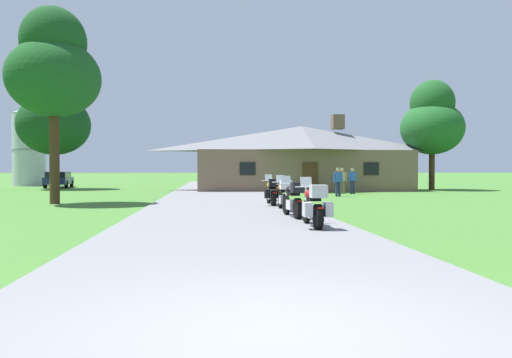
{
  "coord_description": "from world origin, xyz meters",
  "views": [
    {
      "loc": [
        -0.59,
        -4.34,
        1.55
      ],
      "look_at": [
        2.0,
        22.86,
        1.04
      ],
      "focal_mm": 33.54,
      "sensor_mm": 36.0,
      "label": 1
    }
  ],
  "objects_px": {
    "motorcycle_black_second_in_row": "(293,200)",
    "tree_right_of_lodge": "(432,121)",
    "bystander_blue_shirt_by_tree": "(338,180)",
    "motorcycle_red_nearest_to_camera": "(314,206)",
    "bystander_blue_shirt_beside_signpost": "(353,179)",
    "metal_silo_distant": "(29,146)",
    "motorcycle_yellow_farthest_in_row": "(272,192)",
    "parked_navy_suv_far_left": "(59,179)",
    "tree_left_near": "(54,68)",
    "bystander_tan_shirt_near_lodge": "(342,179)",
    "tree_left_far": "(54,116)",
    "motorcycle_orange_third_in_row": "(284,195)"
  },
  "relations": [
    {
      "from": "motorcycle_black_second_in_row",
      "to": "tree_right_of_lodge",
      "type": "distance_m",
      "value": 25.96
    },
    {
      "from": "motorcycle_black_second_in_row",
      "to": "tree_left_near",
      "type": "height_order",
      "value": "tree_left_near"
    },
    {
      "from": "tree_left_far",
      "to": "bystander_blue_shirt_by_tree",
      "type": "bearing_deg",
      "value": -32.32
    },
    {
      "from": "motorcycle_black_second_in_row",
      "to": "parked_navy_suv_far_left",
      "type": "xyz_separation_m",
      "value": [
        -15.88,
        28.47,
        0.16
      ]
    },
    {
      "from": "tree_left_near",
      "to": "parked_navy_suv_far_left",
      "type": "height_order",
      "value": "tree_left_near"
    },
    {
      "from": "motorcycle_yellow_farthest_in_row",
      "to": "tree_left_far",
      "type": "height_order",
      "value": "tree_left_far"
    },
    {
      "from": "motorcycle_yellow_farthest_in_row",
      "to": "bystander_blue_shirt_beside_signpost",
      "type": "relative_size",
      "value": 1.24
    },
    {
      "from": "motorcycle_black_second_in_row",
      "to": "motorcycle_yellow_farthest_in_row",
      "type": "distance_m",
      "value": 5.28
    },
    {
      "from": "tree_left_far",
      "to": "parked_navy_suv_far_left",
      "type": "xyz_separation_m",
      "value": [
        -0.7,
        3.41,
        -5.1
      ]
    },
    {
      "from": "bystander_tan_shirt_near_lodge",
      "to": "tree_left_near",
      "type": "height_order",
      "value": "tree_left_near"
    },
    {
      "from": "motorcycle_orange_third_in_row",
      "to": "tree_left_far",
      "type": "bearing_deg",
      "value": 124.93
    },
    {
      "from": "motorcycle_red_nearest_to_camera",
      "to": "tree_right_of_lodge",
      "type": "height_order",
      "value": "tree_right_of_lodge"
    },
    {
      "from": "motorcycle_red_nearest_to_camera",
      "to": "bystander_blue_shirt_by_tree",
      "type": "xyz_separation_m",
      "value": [
        4.74,
        15.08,
        0.34
      ]
    },
    {
      "from": "bystander_tan_shirt_near_lodge",
      "to": "bystander_blue_shirt_by_tree",
      "type": "relative_size",
      "value": 1.0
    },
    {
      "from": "bystander_blue_shirt_beside_signpost",
      "to": "tree_right_of_lodge",
      "type": "height_order",
      "value": "tree_right_of_lodge"
    },
    {
      "from": "motorcycle_black_second_in_row",
      "to": "metal_silo_distant",
      "type": "relative_size",
      "value": 0.27
    },
    {
      "from": "motorcycle_red_nearest_to_camera",
      "to": "motorcycle_yellow_farthest_in_row",
      "type": "relative_size",
      "value": 1.0
    },
    {
      "from": "tree_left_near",
      "to": "metal_silo_distant",
      "type": "height_order",
      "value": "tree_left_near"
    },
    {
      "from": "bystander_blue_shirt_beside_signpost",
      "to": "parked_navy_suv_far_left",
      "type": "bearing_deg",
      "value": 140.26
    },
    {
      "from": "motorcycle_red_nearest_to_camera",
      "to": "bystander_blue_shirt_beside_signpost",
      "type": "relative_size",
      "value": 1.23
    },
    {
      "from": "motorcycle_black_second_in_row",
      "to": "tree_left_far",
      "type": "xyz_separation_m",
      "value": [
        -15.17,
        25.06,
        5.26
      ]
    },
    {
      "from": "motorcycle_red_nearest_to_camera",
      "to": "tree_left_near",
      "type": "bearing_deg",
      "value": 133.09
    },
    {
      "from": "parked_navy_suv_far_left",
      "to": "metal_silo_distant",
      "type": "bearing_deg",
      "value": 121.98
    },
    {
      "from": "tree_right_of_lodge",
      "to": "parked_navy_suv_far_left",
      "type": "bearing_deg",
      "value": 166.11
    },
    {
      "from": "bystander_tan_shirt_near_lodge",
      "to": "motorcycle_orange_third_in_row",
      "type": "bearing_deg",
      "value": -102.61
    },
    {
      "from": "motorcycle_black_second_in_row",
      "to": "motorcycle_yellow_farthest_in_row",
      "type": "height_order",
      "value": "same"
    },
    {
      "from": "bystander_blue_shirt_by_tree",
      "to": "parked_navy_suv_far_left",
      "type": "height_order",
      "value": "bystander_blue_shirt_by_tree"
    },
    {
      "from": "bystander_blue_shirt_by_tree",
      "to": "tree_right_of_lodge",
      "type": "xyz_separation_m",
      "value": [
        9.79,
        8.52,
        4.44
      ]
    },
    {
      "from": "bystander_tan_shirt_near_lodge",
      "to": "metal_silo_distant",
      "type": "distance_m",
      "value": 32.23
    },
    {
      "from": "bystander_tan_shirt_near_lodge",
      "to": "parked_navy_suv_far_left",
      "type": "height_order",
      "value": "bystander_tan_shirt_near_lodge"
    },
    {
      "from": "motorcycle_black_second_in_row",
      "to": "bystander_tan_shirt_near_lodge",
      "type": "relative_size",
      "value": 1.24
    },
    {
      "from": "motorcycle_black_second_in_row",
      "to": "bystander_tan_shirt_near_lodge",
      "type": "bearing_deg",
      "value": 64.22
    },
    {
      "from": "motorcycle_yellow_farthest_in_row",
      "to": "bystander_tan_shirt_near_lodge",
      "type": "bearing_deg",
      "value": 58.78
    },
    {
      "from": "motorcycle_orange_third_in_row",
      "to": "metal_silo_distant",
      "type": "height_order",
      "value": "metal_silo_distant"
    },
    {
      "from": "motorcycle_yellow_farthest_in_row",
      "to": "metal_silo_distant",
      "type": "bearing_deg",
      "value": 124.3
    },
    {
      "from": "bystander_blue_shirt_by_tree",
      "to": "motorcycle_black_second_in_row",
      "type": "bearing_deg",
      "value": 61.18
    },
    {
      "from": "bystander_tan_shirt_near_lodge",
      "to": "tree_left_near",
      "type": "relative_size",
      "value": 0.19
    },
    {
      "from": "bystander_blue_shirt_beside_signpost",
      "to": "metal_silo_distant",
      "type": "distance_m",
      "value": 32.8
    },
    {
      "from": "motorcycle_orange_third_in_row",
      "to": "bystander_blue_shirt_by_tree",
      "type": "relative_size",
      "value": 1.24
    },
    {
      "from": "motorcycle_red_nearest_to_camera",
      "to": "bystander_blue_shirt_by_tree",
      "type": "distance_m",
      "value": 15.81
    },
    {
      "from": "motorcycle_yellow_farthest_in_row",
      "to": "bystander_blue_shirt_beside_signpost",
      "type": "bearing_deg",
      "value": 55.94
    },
    {
      "from": "motorcycle_red_nearest_to_camera",
      "to": "tree_left_near",
      "type": "height_order",
      "value": "tree_left_near"
    },
    {
      "from": "bystander_tan_shirt_near_lodge",
      "to": "tree_left_near",
      "type": "bearing_deg",
      "value": -141.81
    },
    {
      "from": "motorcycle_black_second_in_row",
      "to": "bystander_blue_shirt_beside_signpost",
      "type": "bearing_deg",
      "value": 62.03
    },
    {
      "from": "motorcycle_black_second_in_row",
      "to": "metal_silo_distant",
      "type": "distance_m",
      "value": 39.68
    },
    {
      "from": "bystander_blue_shirt_beside_signpost",
      "to": "motorcycle_orange_third_in_row",
      "type": "bearing_deg",
      "value": -126.57
    },
    {
      "from": "motorcycle_red_nearest_to_camera",
      "to": "motorcycle_black_second_in_row",
      "type": "distance_m",
      "value": 2.68
    },
    {
      "from": "tree_left_near",
      "to": "tree_right_of_lodge",
      "type": "height_order",
      "value": "tree_left_near"
    },
    {
      "from": "motorcycle_red_nearest_to_camera",
      "to": "bystander_blue_shirt_beside_signpost",
      "type": "bearing_deg",
      "value": 70.03
    },
    {
      "from": "motorcycle_black_second_in_row",
      "to": "bystander_tan_shirt_near_lodge",
      "type": "xyz_separation_m",
      "value": [
        5.94,
        15.48,
        0.33
      ]
    }
  ]
}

